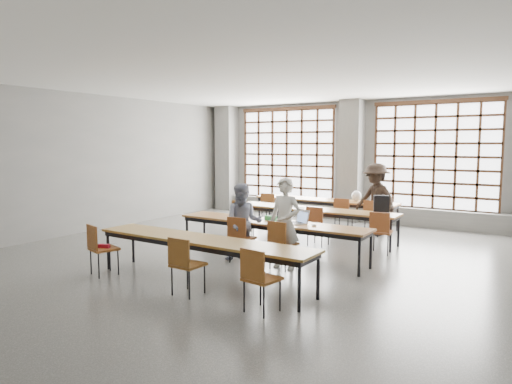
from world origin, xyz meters
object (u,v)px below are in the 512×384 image
(chair_back_left, at_px, (269,205))
(backpack, at_px, (381,205))
(laptop_back, at_px, (374,200))
(chair_front_right, at_px, (281,240))
(red_pouch, at_px, (104,246))
(desk_row_d, at_px, (201,242))
(chair_mid_right, at_px, (380,228))
(plastic_bag, at_px, (356,196))
(student_back, at_px, (376,199))
(desk_row_c, at_px, (271,225))
(student_male, at_px, (285,223))
(chair_near_right, at_px, (258,274))
(phone, at_px, (276,222))
(chair_near_left, at_px, (99,245))
(chair_near_mid, at_px, (184,260))
(laptop_front, at_px, (299,220))
(student_female, at_px, (244,223))
(chair_mid_centre, at_px, (317,222))
(chair_front_left, at_px, (240,235))
(mouse, at_px, (314,225))
(green_box, at_px, (271,218))
(chair_back_mid, at_px, (343,212))
(desk_row_b, at_px, (313,211))
(chair_mid_left, at_px, (241,214))

(chair_back_left, xyz_separation_m, backpack, (3.51, -1.09, 0.39))
(laptop_back, distance_m, backpack, 1.98)
(chair_front_right, relative_size, red_pouch, 4.40)
(desk_row_d, xyz_separation_m, laptop_back, (0.84, 5.95, 0.13))
(chair_mid_right, height_order, plastic_bag, plastic_bag)
(student_back, xyz_separation_m, backpack, (0.53, -1.22, 0.05))
(chair_back_left, height_order, backpack, backpack)
(desk_row_c, height_order, laptop_back, laptop_back)
(chair_back_left, height_order, student_male, student_male)
(chair_near_right, bearing_deg, desk_row_c, 118.09)
(student_male, height_order, backpack, student_male)
(phone, height_order, backpack, backpack)
(chair_near_left, bearing_deg, chair_near_mid, -0.09)
(chair_back_left, xyz_separation_m, laptop_front, (2.58, -3.11, 0.25))
(student_female, distance_m, student_back, 4.05)
(phone, bearing_deg, chair_mid_centre, 85.30)
(chair_front_left, xyz_separation_m, mouse, (1.24, 0.61, 0.21))
(desk_row_d, bearing_deg, student_female, 98.10)
(student_male, relative_size, red_pouch, 8.21)
(red_pouch, bearing_deg, chair_mid_right, 48.73)
(red_pouch, bearing_deg, chair_mid_centre, 62.34)
(chair_mid_centre, distance_m, laptop_back, 2.55)
(student_back, relative_size, green_box, 7.08)
(chair_mid_centre, xyz_separation_m, student_female, (-0.61, -1.94, 0.21))
(desk_row_c, distance_m, student_back, 3.49)
(laptop_front, xyz_separation_m, laptop_back, (0.17, 3.84, 0.00))
(desk_row_c, distance_m, chair_mid_right, 2.25)
(desk_row_c, height_order, desk_row_d, same)
(chair_front_left, bearing_deg, chair_near_left, -127.17)
(laptop_back, height_order, green_box, laptop_back)
(chair_back_mid, bearing_deg, chair_mid_centre, -86.10)
(desk_row_c, bearing_deg, chair_mid_centre, 78.00)
(student_female, bearing_deg, desk_row_b, 56.78)
(desk_row_c, xyz_separation_m, phone, (0.18, -0.10, 0.07))
(student_female, height_order, plastic_bag, student_female)
(chair_back_mid, xyz_separation_m, student_male, (0.41, -3.71, 0.28))
(green_box, bearing_deg, chair_back_mid, 85.68)
(chair_near_mid, bearing_deg, student_back, 81.72)
(chair_near_right, distance_m, student_male, 2.29)
(student_back, relative_size, mouse, 18.06)
(chair_mid_centre, xyz_separation_m, chair_near_mid, (-0.19, -4.07, 0.00))
(chair_mid_left, relative_size, red_pouch, 4.40)
(chair_front_left, xyz_separation_m, student_back, (1.28, 3.97, 0.35))
(desk_row_c, bearing_deg, chair_near_left, -124.55)
(desk_row_c, relative_size, chair_front_right, 4.55)
(desk_row_d, xyz_separation_m, student_female, (-0.21, 1.50, 0.08))
(desk_row_b, xyz_separation_m, laptop_front, (0.67, -1.97, 0.13))
(desk_row_d, xyz_separation_m, chair_front_left, (-0.21, 1.37, -0.13))
(laptop_front, bearing_deg, student_male, -87.81)
(chair_mid_right, relative_size, phone, 6.77)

